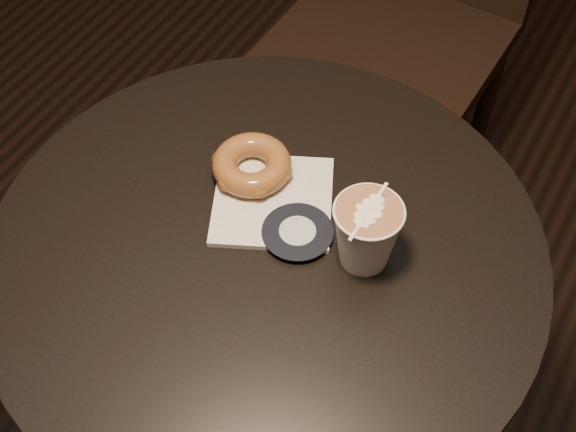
{
  "coord_description": "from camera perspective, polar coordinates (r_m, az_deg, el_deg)",
  "views": [
    {
      "loc": [
        0.31,
        -0.49,
        1.56
      ],
      "look_at": [
        0.01,
        0.03,
        0.79
      ],
      "focal_mm": 50.0,
      "sensor_mm": 36.0,
      "label": 1
    }
  ],
  "objects": [
    {
      "name": "latte_cup",
      "position": [
        0.95,
        5.58,
        -1.33
      ],
      "size": [
        0.08,
        0.08,
        0.09
      ],
      "primitive_type": null,
      "color": "silver",
      "rests_on": "cafe_table"
    },
    {
      "name": "doughnut",
      "position": [
        1.04,
        -2.58,
        3.66
      ],
      "size": [
        0.1,
        0.1,
        0.03
      ],
      "primitive_type": "torus",
      "color": "brown",
      "rests_on": "pastry_bag"
    },
    {
      "name": "cafe_table",
      "position": [
        1.16,
        -1.39,
        -7.82
      ],
      "size": [
        0.7,
        0.7,
        0.75
      ],
      "color": "black",
      "rests_on": "ground"
    },
    {
      "name": "pastry_bag",
      "position": [
        1.03,
        -1.09,
        1.08
      ],
      "size": [
        0.2,
        0.2,
        0.01
      ],
      "primitive_type": "cube",
      "rotation": [
        0.0,
        0.0,
        0.45
      ],
      "color": "silver",
      "rests_on": "cafe_table"
    }
  ]
}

